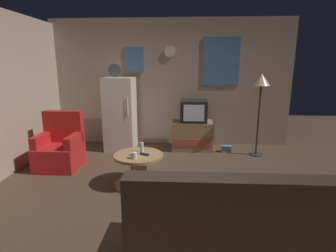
% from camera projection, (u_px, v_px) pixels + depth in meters
% --- Properties ---
extents(ground_plane, '(12.00, 12.00, 0.00)m').
position_uv_depth(ground_plane, '(162.00, 192.00, 3.70)').
color(ground_plane, '#4C3828').
extents(wall_with_art, '(5.20, 0.12, 2.71)m').
position_uv_depth(wall_with_art, '(170.00, 83.00, 5.78)').
color(wall_with_art, tan).
rests_on(wall_with_art, ground_plane).
extents(fridge, '(0.60, 0.62, 1.77)m').
position_uv_depth(fridge, '(120.00, 114.00, 5.49)').
color(fridge, silver).
rests_on(fridge, ground_plane).
extents(tv_stand, '(0.84, 0.53, 0.60)m').
position_uv_depth(tv_stand, '(192.00, 135.00, 5.56)').
color(tv_stand, '#9E754C').
rests_on(tv_stand, ground_plane).
extents(crt_tv, '(0.54, 0.51, 0.44)m').
position_uv_depth(crt_tv, '(193.00, 111.00, 5.44)').
color(crt_tv, black).
rests_on(crt_tv, tv_stand).
extents(standing_lamp, '(0.32, 0.32, 1.59)m').
position_uv_depth(standing_lamp, '(261.00, 86.00, 4.93)').
color(standing_lamp, '#332D28').
rests_on(standing_lamp, ground_plane).
extents(coffee_table, '(0.72, 0.72, 0.48)m').
position_uv_depth(coffee_table, '(139.00, 170.00, 3.90)').
color(coffee_table, '#9E754C').
rests_on(coffee_table, ground_plane).
extents(wine_glass, '(0.05, 0.05, 0.15)m').
position_uv_depth(wine_glass, '(142.00, 147.00, 3.92)').
color(wine_glass, silver).
rests_on(wine_glass, coffee_table).
extents(mug_ceramic_white, '(0.08, 0.08, 0.09)m').
position_uv_depth(mug_ceramic_white, '(135.00, 155.00, 3.66)').
color(mug_ceramic_white, silver).
rests_on(mug_ceramic_white, coffee_table).
extents(mug_ceramic_tan, '(0.08, 0.08, 0.09)m').
position_uv_depth(mug_ceramic_tan, '(137.00, 153.00, 3.77)').
color(mug_ceramic_tan, tan).
rests_on(mug_ceramic_tan, coffee_table).
extents(remote_control, '(0.15, 0.11, 0.02)m').
position_uv_depth(remote_control, '(144.00, 154.00, 3.81)').
color(remote_control, black).
rests_on(remote_control, coffee_table).
extents(armchair, '(0.68, 0.68, 0.96)m').
position_uv_depth(armchair, '(60.00, 148.00, 4.58)').
color(armchair, red).
rests_on(armchair, ground_plane).
extents(couch, '(1.70, 0.80, 0.92)m').
position_uv_depth(couch, '(226.00, 230.00, 2.34)').
color(couch, '#38281E').
rests_on(couch, ground_plane).
extents(book_stack, '(0.21, 0.17, 0.12)m').
position_uv_depth(book_stack, '(226.00, 149.00, 5.42)').
color(book_stack, '#B37FA9').
rests_on(book_stack, ground_plane).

